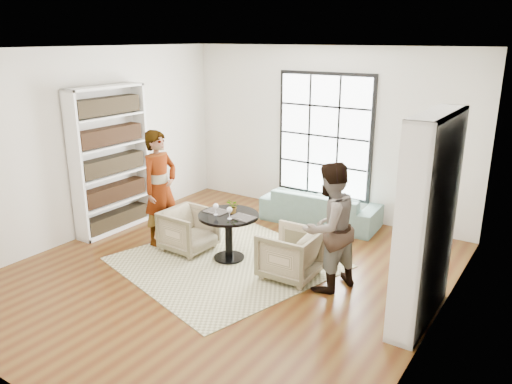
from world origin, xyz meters
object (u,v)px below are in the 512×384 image
Objects in this scene: wine_glass_right at (229,210)px; flower_centerpiece at (233,206)px; armchair_left at (189,230)px; armchair_right at (290,254)px; pedestal_table at (229,227)px; sofa at (320,207)px; person_right at (329,227)px; wine_glass_left at (216,207)px; person_left at (160,188)px.

wine_glass_right is 0.83× the size of flower_centerpiece.
armchair_right reaches higher than armchair_left.
pedestal_table is 0.43× the size of sofa.
wine_glass_left is at bearing -66.61° from person_right.
person_left is (-1.70, -2.15, 0.61)m from sofa.
pedestal_table is at bearing -85.31° from person_left.
flower_centerpiece is at bearing 49.33° from wine_glass_left.
pedestal_table is at bearing -91.93° from armchair_right.
sofa is 2.72× the size of armchair_right.
wine_glass_left is at bearing -91.05° from person_left.
wine_glass_left reaches higher than pedestal_table.
flower_centerpiece is at bearing 67.47° from pedestal_table.
sofa is 2.81m from person_left.
sofa is at bearing -166.35° from armchair_right.
armchair_left is at bearing -173.89° from pedestal_table.
wine_glass_right is at bearing -91.64° from person_left.
sofa is 9.46× the size of flower_centerpiece.
wine_glass_right is at bearing -82.78° from armchair_right.
person_left is 1.29m from flower_centerpiece.
wine_glass_left reaches higher than sofa.
wine_glass_right is at bearing -65.89° from flower_centerpiece.
armchair_right is 0.75m from person_right.
person_right is (1.13, -2.08, 0.55)m from sofa.
armchair_right reaches higher than sofa.
person_left reaches higher than pedestal_table.
flower_centerpiece is (0.17, 0.19, -0.02)m from wine_glass_left.
sofa is 2.11m from flower_centerpiece.
person_left reaches higher than person_right.
armchair_left is 0.76m from wine_glass_left.
armchair_left is 0.97m from wine_glass_right.
armchair_right is at bearing -70.60° from person_right.
armchair_left is at bearing -89.42° from armchair_right.
armchair_right is 3.47× the size of flower_centerpiece.
armchair_left is at bearing -68.73° from person_right.
sofa is 2.30m from wine_glass_right.
flower_centerpiece is (0.03, 0.07, 0.30)m from pedestal_table.
armchair_left is (-1.15, -2.15, 0.03)m from sofa.
person_left is (-0.55, 0.00, 0.58)m from armchair_left.
pedestal_table is at bearing -82.14° from armchair_left.
wine_glass_right reaches higher than armchair_left.
person_left reaches higher than armchair_left.
sofa is 2.15m from armchair_right.
flower_centerpiece reaches higher than armchair_right.
wine_glass_right is at bearing -93.06° from armchair_left.
person_right is (2.28, 0.07, 0.52)m from armchair_left.
pedestal_table is 4.93× the size of wine_glass_right.
pedestal_table is at bearing -70.63° from person_right.
wine_glass_right is (-0.32, -2.22, 0.53)m from sofa.
sofa is (0.45, 2.07, -0.21)m from pedestal_table.
flower_centerpiece is at bearing 114.11° from wine_glass_right.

